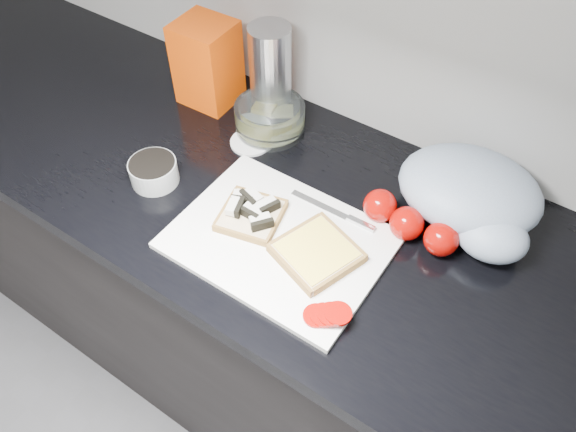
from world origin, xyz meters
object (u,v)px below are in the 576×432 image
object	(u,v)px
cutting_board	(279,241)
steel_canister	(270,73)
bread_bag	(207,63)
glass_bowl	(270,118)

from	to	relation	value
cutting_board	steel_canister	bearing A→B (deg)	127.35
steel_canister	bread_bag	bearing A→B (deg)	-167.91
cutting_board	bread_bag	world-z (taller)	bread_bag
glass_bowl	cutting_board	bearing A→B (deg)	-51.75
cutting_board	steel_canister	size ratio (longest dim) A/B	1.77
glass_bowl	bread_bag	xyz separation A→B (m)	(-0.19, 0.02, 0.07)
bread_bag	steel_canister	xyz separation A→B (m)	(0.16, 0.03, 0.01)
steel_canister	cutting_board	bearing A→B (deg)	-52.65
bread_bag	cutting_board	bearing A→B (deg)	-36.91
cutting_board	steel_canister	xyz separation A→B (m)	(-0.24, 0.31, 0.11)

